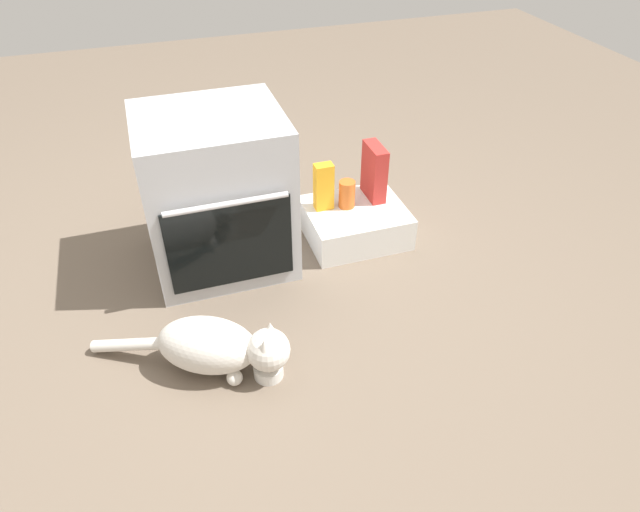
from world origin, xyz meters
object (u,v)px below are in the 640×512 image
sauce_jar (347,194)px  juice_carton (324,187)px  food_bowl (268,369)px  cereal_box (374,172)px  pantry_cabinet (355,223)px  oven (216,193)px  cat (217,346)px

sauce_jar → juice_carton: juice_carton is taller
food_bowl → cereal_box: (0.76, 0.84, 0.28)m
sauce_jar → pantry_cabinet: bearing=-43.2°
oven → cereal_box: (0.79, 0.05, -0.06)m
cat → juice_carton: juice_carton is taller
juice_carton → cereal_box: bearing=5.8°
food_bowl → sauce_jar: (0.60, 0.79, 0.21)m
food_bowl → sauce_jar: size_ratio=0.82×
pantry_cabinet → juice_carton: size_ratio=2.03×
pantry_cabinet → juice_carton: bearing=159.3°
cat → sauce_jar: 1.05m
cereal_box → oven: bearing=-176.1°
oven → pantry_cabinet: 0.73m
oven → juice_carton: bearing=2.8°
food_bowl → pantry_cabinet: bearing=49.7°
food_bowl → sauce_jar: bearing=52.6°
cat → sauce_jar: bearing=69.7°
cereal_box → juice_carton: (-0.27, -0.03, -0.02)m
cereal_box → juice_carton: size_ratio=1.17×
oven → sauce_jar: oven is taller
pantry_cabinet → juice_carton: 0.26m
cereal_box → juice_carton: bearing=-174.2°
cat → pantry_cabinet: bearing=67.0°
food_bowl → juice_carton: 0.98m
oven → juice_carton: size_ratio=3.06×
pantry_cabinet → oven: bearing=177.4°
oven → food_bowl: oven is taller
cat → oven: bearing=106.3°
cat → cereal_box: bearing=66.3°
cat → juice_carton: bearing=75.2°
food_bowl → cereal_box: cereal_box is taller
pantry_cabinet → juice_carton: (-0.15, 0.06, 0.20)m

